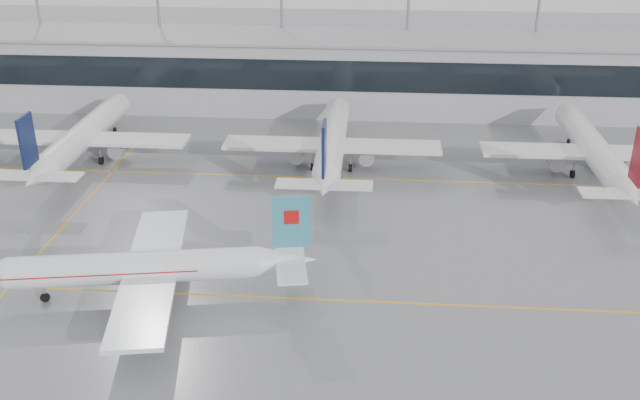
{
  "coord_description": "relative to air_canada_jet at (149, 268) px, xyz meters",
  "views": [
    {
      "loc": [
        5.34,
        -57.95,
        37.29
      ],
      "look_at": [
        0.0,
        12.0,
        5.0
      ],
      "focal_mm": 40.0,
      "sensor_mm": 36.0,
      "label": 1
    }
  ],
  "objects": [
    {
      "name": "ground",
      "position": [
        15.32,
        0.64,
        -3.13
      ],
      "size": [
        320.0,
        320.0,
        0.0
      ],
      "primitive_type": "plane",
      "color": "slate",
      "rests_on": "ground"
    },
    {
      "name": "parked_jet_b",
      "position": [
        -19.68,
        34.33,
        0.58
      ],
      "size": [
        29.64,
        36.96,
        11.72
      ],
      "rotation": [
        0.0,
        0.0,
        1.57
      ],
      "color": "silver",
      "rests_on": "ground"
    },
    {
      "name": "taxi_line_north",
      "position": [
        15.32,
        30.64,
        -3.13
      ],
      "size": [
        120.0,
        0.25,
        0.01
      ],
      "primitive_type": "cube",
      "color": "#F1A614",
      "rests_on": "ground"
    },
    {
      "name": "terminal_roof",
      "position": [
        15.32,
        62.64,
        9.07
      ],
      "size": [
        182.0,
        16.0,
        0.4
      ],
      "primitive_type": "cube",
      "color": "gray",
      "rests_on": "ground"
    },
    {
      "name": "parked_jet_c",
      "position": [
        15.32,
        34.33,
        0.58
      ],
      "size": [
        29.64,
        36.96,
        11.72
      ],
      "rotation": [
        0.0,
        0.0,
        1.57
      ],
      "color": "silver",
      "rests_on": "ground"
    },
    {
      "name": "taxi_line_cross",
      "position": [
        -14.68,
        15.64,
        -3.13
      ],
      "size": [
        0.25,
        60.0,
        0.01
      ],
      "primitive_type": "cube",
      "color": "#F1A614",
      "rests_on": "ground"
    },
    {
      "name": "parked_jet_d",
      "position": [
        50.32,
        34.33,
        0.58
      ],
      "size": [
        29.64,
        36.96,
        11.72
      ],
      "rotation": [
        0.0,
        0.0,
        1.57
      ],
      "color": "silver",
      "rests_on": "ground"
    },
    {
      "name": "light_masts",
      "position": [
        15.32,
        68.64,
        10.21
      ],
      "size": [
        156.4,
        1.0,
        22.6
      ],
      "color": "gray",
      "rests_on": "ground"
    },
    {
      "name": "terminal",
      "position": [
        15.32,
        62.64,
        2.87
      ],
      "size": [
        180.0,
        15.0,
        12.0
      ],
      "primitive_type": "cube",
      "color": "#A2A2A6",
      "rests_on": "ground"
    },
    {
      "name": "terminal_glass",
      "position": [
        15.32,
        55.09,
        4.37
      ],
      "size": [
        180.0,
        0.2,
        5.0
      ],
      "primitive_type": "cube",
      "color": "black",
      "rests_on": "ground"
    },
    {
      "name": "air_canada_jet",
      "position": [
        0.0,
        0.0,
        0.0
      ],
      "size": [
        33.11,
        25.89,
        10.05
      ],
      "rotation": [
        0.0,
        0.0,
        3.31
      ],
      "color": "white",
      "rests_on": "ground"
    },
    {
      "name": "taxi_line_main",
      "position": [
        15.32,
        0.64,
        -3.13
      ],
      "size": [
        120.0,
        0.25,
        0.01
      ],
      "primitive_type": "cube",
      "color": "#F1A614",
      "rests_on": "ground"
    }
  ]
}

